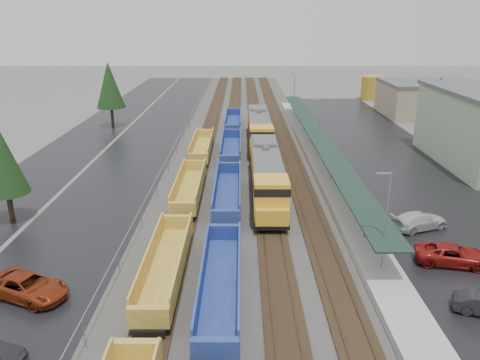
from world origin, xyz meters
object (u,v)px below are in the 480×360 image
object	(u,v)px
locomotive_trail	(259,130)
parked_car_west_c	(27,287)
parked_car_east_c	(419,221)
well_string_yellow	(166,265)
locomotive_lead	(267,175)
storage_tank	(373,88)
parked_car_east_b	(452,255)
well_string_blue	(225,229)

from	to	relation	value
locomotive_trail	parked_car_west_c	bearing A→B (deg)	-113.20
locomotive_trail	parked_car_east_c	size ratio (longest dim) A/B	3.87
well_string_yellow	parked_car_east_c	xyz separation A→B (m)	(21.19, 8.65, -0.36)
locomotive_lead	parked_car_east_c	distance (m)	15.37
storage_tank	locomotive_lead	bearing A→B (deg)	-113.77
well_string_yellow	parked_car_west_c	xyz separation A→B (m)	(-8.99, -2.28, -0.33)
locomotive_trail	parked_car_east_c	world-z (taller)	locomotive_trail
locomotive_lead	parked_car_east_b	bearing A→B (deg)	-46.18
parked_car_east_c	parked_car_west_c	bearing A→B (deg)	88.80
storage_tank	parked_car_west_c	bearing A→B (deg)	-118.73
locomotive_trail	storage_tank	bearing A→B (deg)	56.51
parked_car_east_c	locomotive_trail	bearing A→B (deg)	3.57
storage_tank	parked_car_west_c	xyz separation A→B (m)	(-44.65, -81.45, -1.87)
well_string_blue	parked_car_east_c	distance (m)	17.38
parked_car_west_c	parked_car_east_c	size ratio (longest dim) A/B	1.09
storage_tank	parked_car_west_c	distance (m)	92.90
locomotive_trail	well_string_yellow	xyz separation A→B (m)	(-8.00, -37.36, -1.33)
storage_tank	parked_car_east_c	bearing A→B (deg)	-101.60
locomotive_lead	well_string_yellow	bearing A→B (deg)	-116.06
well_string_blue	storage_tank	size ratio (longest dim) A/B	18.73
locomotive_lead	locomotive_trail	bearing A→B (deg)	90.00
locomotive_trail	well_string_blue	bearing A→B (deg)	-97.30
well_string_yellow	storage_tank	bearing A→B (deg)	65.75
locomotive_lead	locomotive_trail	size ratio (longest dim) A/B	1.00
locomotive_trail	well_string_blue	xyz separation A→B (m)	(-4.00, -31.23, -1.31)
parked_car_east_b	well_string_blue	bearing A→B (deg)	88.89
storage_tank	well_string_blue	bearing A→B (deg)	-113.44
parked_car_east_b	parked_car_east_c	world-z (taller)	parked_car_east_c
parked_car_west_c	parked_car_east_b	world-z (taller)	parked_car_west_c
locomotive_trail	storage_tank	xyz separation A→B (m)	(27.66, 41.81, 0.21)
storage_tank	parked_car_east_b	size ratio (longest dim) A/B	0.99
locomotive_trail	parked_car_east_b	bearing A→B (deg)	-68.98
well_string_blue	storage_tank	bearing A→B (deg)	66.56
locomotive_lead	parked_car_east_c	xyz separation A→B (m)	(13.19, -7.70, -1.70)
locomotive_trail	storage_tank	world-z (taller)	storage_tank
parked_car_west_c	locomotive_lead	bearing A→B (deg)	-20.10
well_string_yellow	parked_car_east_c	world-z (taller)	well_string_yellow
storage_tank	parked_car_west_c	size ratio (longest dim) A/B	0.93
locomotive_trail	parked_car_east_b	distance (m)	37.56
locomotive_trail	well_string_yellow	world-z (taller)	locomotive_trail
parked_car_west_c	well_string_blue	bearing A→B (deg)	-34.82
parked_car_east_b	locomotive_trail	bearing A→B (deg)	32.17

